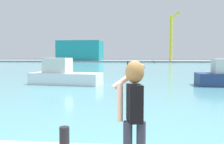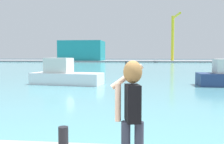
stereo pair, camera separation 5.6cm
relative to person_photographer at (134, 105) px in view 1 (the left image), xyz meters
The scene contains 8 objects.
ground_plane 49.34m from the person_photographer, 91.28° to the left, with size 220.00×220.00×0.00m, color #334751.
harbor_water 51.33m from the person_photographer, 91.23° to the left, with size 140.00×100.00×0.02m, color #599EA8.
far_shore_dock 91.31m from the person_photographer, 90.69° to the left, with size 140.00×20.00×0.51m, color gray.
person_photographer is the anchor object (origin of this frame).
harbor_bollard 1.92m from the person_photographer, 143.47° to the left, with size 0.20×0.20×0.41m, color black.
boat_moored 18.45m from the person_photographer, 109.81° to the left, with size 6.21×2.97×2.23m.
warehouse_left 91.09m from the person_photographer, 103.36° to the left, with size 15.18×11.88×7.01m, color teal.
port_crane 87.19m from the person_photographer, 82.63° to the left, with size 1.62×11.60×15.41m.
Camera 1 is at (1.18, -3.13, 2.51)m, focal length 41.36 mm.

